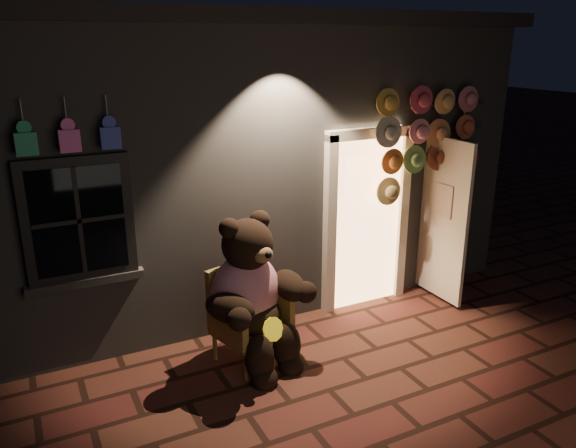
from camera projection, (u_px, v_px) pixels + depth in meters
ground at (329, 390)px, 5.30m from camera, size 60.00×60.00×0.00m
shop_building at (192, 142)px, 8.14m from camera, size 7.30×5.95×3.51m
wicker_armchair at (246, 314)px, 5.71m from camera, size 0.81×0.77×0.98m
teddy_bear at (252, 296)px, 5.54m from camera, size 1.15×1.04×1.65m
hat_rack at (428, 138)px, 6.62m from camera, size 1.64×0.22×2.62m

